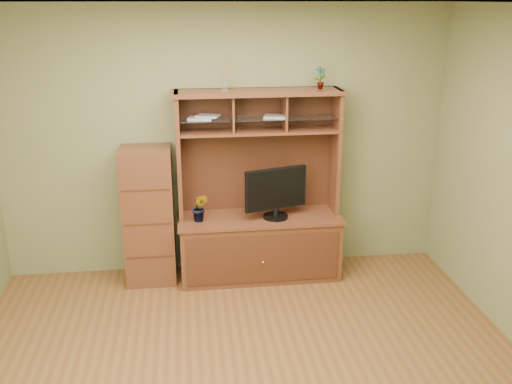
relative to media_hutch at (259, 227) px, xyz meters
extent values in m
cube|color=brown|center=(-0.31, -1.73, -0.53)|extent=(4.50, 4.00, 0.02)
cube|color=white|center=(-0.31, -1.73, 2.19)|extent=(4.50, 4.00, 0.02)
cube|color=olive|center=(-0.31, 0.28, 0.83)|extent=(4.50, 0.02, 2.70)
cube|color=#4E2616|center=(0.00, -0.02, -0.21)|extent=(1.60, 0.55, 0.62)
cube|color=#3B1B10|center=(0.00, -0.30, -0.21)|extent=(1.50, 0.01, 0.50)
sphere|color=silver|center=(0.00, -0.32, -0.24)|extent=(0.02, 0.02, 0.02)
cube|color=#4E2616|center=(0.00, -0.02, 0.11)|extent=(1.64, 0.59, 0.03)
cube|color=#4E2616|center=(-0.78, 0.08, 0.75)|extent=(0.04, 0.35, 1.25)
cube|color=#4E2616|center=(0.78, 0.08, 0.75)|extent=(0.04, 0.35, 1.25)
cube|color=#3B1B10|center=(0.00, 0.24, 0.75)|extent=(1.52, 0.02, 1.25)
cube|color=#4E2616|center=(0.00, 0.08, 1.36)|extent=(1.66, 0.40, 0.04)
cube|color=#4E2616|center=(0.00, 0.08, 0.98)|extent=(1.52, 0.32, 0.02)
cube|color=#4E2616|center=(-0.25, 0.08, 1.16)|extent=(0.02, 0.31, 0.35)
cube|color=#4E2616|center=(0.25, 0.08, 1.16)|extent=(0.02, 0.31, 0.35)
cube|color=silver|center=(0.00, 0.07, 1.11)|extent=(1.50, 0.27, 0.01)
cylinder|color=black|center=(0.15, -0.08, 0.14)|extent=(0.25, 0.25, 0.03)
cylinder|color=black|center=(0.15, -0.08, 0.19)|extent=(0.05, 0.05, 0.08)
cube|color=black|center=(0.15, -0.08, 0.43)|extent=(0.64, 0.23, 0.42)
imported|color=#385F20|center=(-0.60, -0.08, 0.27)|extent=(0.18, 0.16, 0.28)
imported|color=#2B6322|center=(0.60, 0.08, 1.49)|extent=(0.13, 0.11, 0.22)
cylinder|color=silver|center=(-0.32, 0.08, 1.43)|extent=(0.06, 0.06, 0.10)
cylinder|color=#926949|center=(-0.32, 0.08, 1.57)|extent=(0.04, 0.04, 0.18)
cube|color=#A4A4A8|center=(-0.56, 0.08, 1.12)|extent=(0.26, 0.22, 0.02)
cube|color=#A4A4A8|center=(-0.49, 0.08, 1.14)|extent=(0.26, 0.23, 0.02)
cube|color=#A4A4A8|center=(0.17, 0.08, 1.12)|extent=(0.26, 0.23, 0.02)
cube|color=#4E2616|center=(-1.10, 0.03, 0.16)|extent=(0.49, 0.44, 1.37)
cube|color=#3B1B10|center=(-1.10, -0.19, -0.18)|extent=(0.45, 0.01, 0.02)
cube|color=#3B1B10|center=(-1.10, -0.19, 0.16)|extent=(0.45, 0.01, 0.01)
cube|color=#3B1B10|center=(-1.10, -0.19, 0.51)|extent=(0.45, 0.01, 0.02)
camera|label=1|loc=(-0.71, -5.32, 2.21)|focal=40.00mm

